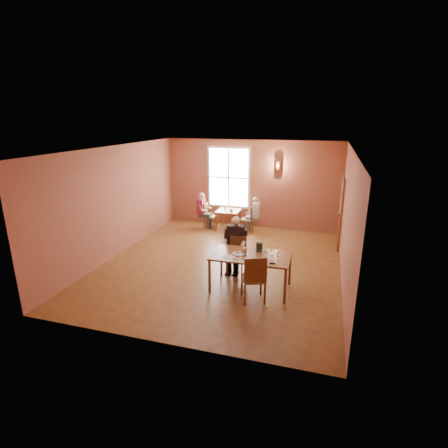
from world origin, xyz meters
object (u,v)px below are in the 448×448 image
(main_table, at_px, (251,272))
(chair_empty, at_px, (253,277))
(diner_white, at_px, (248,215))
(chair_diner_white, at_px, (247,219))
(chair_diner_maroon, at_px, (210,216))
(diner_maroon, at_px, (210,211))
(second_table, at_px, (228,220))
(diner_main, at_px, (236,249))
(chair_diner_main, at_px, (236,256))

(main_table, height_order, chair_empty, chair_empty)
(main_table, height_order, diner_white, diner_white)
(chair_diner_white, height_order, diner_white, diner_white)
(chair_diner_maroon, height_order, diner_maroon, diner_maroon)
(second_table, relative_size, diner_white, 0.67)
(diner_main, bearing_deg, main_table, 128.88)
(chair_diner_main, height_order, chair_empty, chair_empty)
(diner_main, height_order, second_table, diner_main)
(diner_white, distance_m, chair_diner_maroon, 1.34)
(chair_empty, height_order, diner_white, diner_white)
(diner_maroon, bearing_deg, chair_diner_main, 28.60)
(chair_diner_white, bearing_deg, diner_maroon, 90.00)
(diner_white, bearing_deg, main_table, -166.27)
(main_table, relative_size, diner_main, 1.28)
(diner_main, xyz_separation_m, diner_maroon, (-1.85, 3.42, -0.07))
(diner_main, bearing_deg, diner_maroon, -61.61)
(diner_white, relative_size, chair_diner_maroon, 1.32)
(diner_main, distance_m, diner_white, 3.45)
(chair_diner_main, bearing_deg, diner_white, -81.83)
(chair_diner_main, bearing_deg, main_table, 127.57)
(main_table, distance_m, diner_main, 0.84)
(main_table, height_order, chair_diner_main, chair_diner_main)
(chair_empty, height_order, diner_maroon, diner_maroon)
(second_table, bearing_deg, diner_main, -71.15)
(diner_main, height_order, chair_empty, diner_main)
(chair_empty, bearing_deg, chair_diner_maroon, 96.79)
(main_table, bearing_deg, chair_diner_white, 104.13)
(chair_diner_main, relative_size, diner_white, 0.82)
(diner_main, distance_m, second_table, 3.63)
(chair_diner_maroon, bearing_deg, second_table, 90.00)
(main_table, xyz_separation_m, second_table, (-1.67, 4.04, -0.07))
(second_table, distance_m, chair_diner_maroon, 0.66)
(diner_main, relative_size, chair_diner_maroon, 1.56)
(chair_diner_white, xyz_separation_m, diner_maroon, (-1.33, 0.00, 0.17))
(chair_diner_main, bearing_deg, chair_diner_maroon, -61.79)
(chair_diner_maroon, bearing_deg, chair_diner_main, 28.21)
(chair_diner_maroon, bearing_deg, diner_maroon, -90.00)
(main_table, distance_m, chair_empty, 0.54)
(diner_main, height_order, diner_maroon, diner_main)
(second_table, height_order, chair_diner_white, chair_diner_white)
(chair_empty, distance_m, second_table, 4.90)
(main_table, height_order, chair_diner_white, chair_diner_white)
(chair_diner_white, bearing_deg, chair_diner_maroon, 90.00)
(main_table, relative_size, diner_white, 1.52)
(chair_diner_main, xyz_separation_m, diner_maroon, (-1.85, 3.39, 0.13))
(chair_diner_main, relative_size, chair_diner_maroon, 1.08)
(main_table, xyz_separation_m, diner_main, (-0.50, 0.62, 0.27))
(diner_maroon, bearing_deg, diner_main, 28.39)
(chair_diner_white, distance_m, diner_maroon, 1.34)
(diner_maroon, bearing_deg, chair_diner_maroon, 90.00)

